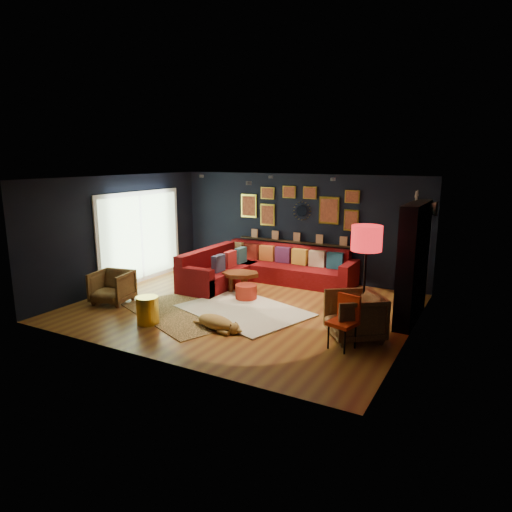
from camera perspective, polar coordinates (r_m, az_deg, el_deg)
The scene contains 20 objects.
floor at distance 9.33m, azimuth -1.64°, elevation -6.45°, with size 6.50×6.50×0.00m, color #926024.
room_walls at distance 8.95m, azimuth -1.70°, elevation 3.25°, with size 6.50×6.50×6.50m.
sectional at distance 11.05m, azimuth 0.34°, elevation -1.74°, with size 3.41×2.69×0.86m.
ledge at distance 11.42m, azimuth 5.14°, elevation 1.75°, with size 3.20×0.12×0.04m, color black.
gallery_wall at distance 11.34m, azimuth 5.24°, elevation 6.20°, with size 3.15×0.04×1.02m.
sunburst_mirror at distance 11.31m, azimuth 5.76°, elevation 5.62°, with size 0.47×0.16×0.47m.
fireplace at distance 8.86m, azimuth 18.98°, elevation -1.28°, with size 0.31×1.60×2.20m.
deer_head at distance 9.17m, azimuth 20.26°, elevation 5.61°, with size 0.50×0.28×0.45m.
sliding_door at distance 11.42m, azimuth -14.19°, elevation 2.33°, with size 0.06×2.80×2.20m.
ceiling_spots at distance 9.55m, azimuth 0.73°, elevation 9.65°, with size 3.30×2.50×0.06m.
shag_rug at distance 9.10m, azimuth -1.54°, elevation -6.84°, with size 2.40×1.75×0.03m, color beige.
leopard_rug at distance 9.18m, azimuth -8.32°, elevation -6.86°, with size 2.51×1.80×0.01m, color tan.
coffee_table at distance 10.28m, azimuth -1.96°, elevation -2.52°, with size 1.02×0.89×0.43m.
pouf at distance 9.77m, azimuth -1.24°, elevation -4.46°, with size 0.46×0.46×0.30m, color #9F281A.
armchair_left at distance 9.98m, azimuth -17.54°, elevation -3.54°, with size 0.73×0.68×0.75m, color tan.
armchair_right at distance 7.85m, azimuth 12.24°, elevation -7.05°, with size 0.84×0.79×0.87m, color tan.
gold_stool at distance 8.62m, azimuth -13.38°, elevation -6.61°, with size 0.41×0.41×0.51m, color gold.
orange_chair at distance 7.43m, azimuth 11.07°, elevation -7.52°, with size 0.49×0.49×0.86m.
floor_lamp at distance 7.85m, azimuth 13.65°, elevation 1.67°, with size 0.52×0.52×1.88m.
dog at distance 8.17m, azimuth -5.08°, elevation -7.91°, with size 1.07×0.53×0.34m, color tan, non-canonical shape.
Camera 1 is at (4.48, -7.62, 2.99)m, focal length 32.00 mm.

